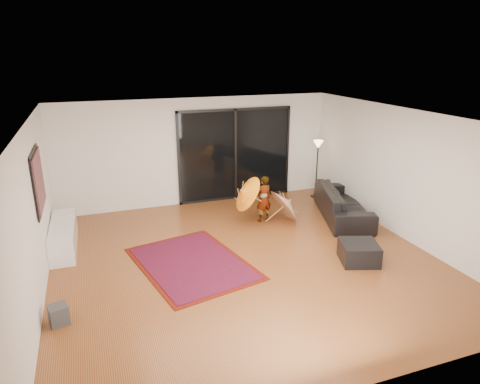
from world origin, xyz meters
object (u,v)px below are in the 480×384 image
child (264,199)px  sofa (343,203)px  media_console (64,236)px  ottoman (359,252)px

child → sofa: bearing=157.2°
media_console → ottoman: size_ratio=2.75×
ottoman → child: 2.66m
child → media_console: bearing=-11.6°
media_console → child: (4.32, -0.06, 0.29)m
sofa → ottoman: (-0.97, -2.07, -0.16)m
sofa → ottoman: 2.29m
media_console → child: 4.33m
media_console → sofa: 6.22m
ottoman → child: bearing=110.2°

